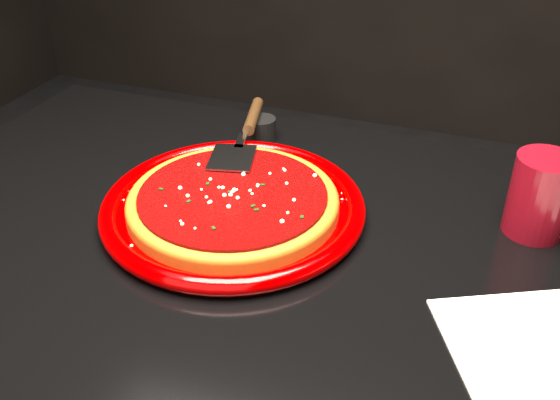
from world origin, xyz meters
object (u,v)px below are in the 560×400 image
at_px(plate, 233,206).
at_px(pizza_server, 245,133).
at_px(cup, 540,196).
at_px(ramekin, 261,129).

distance_m(plate, pizza_server, 0.17).
height_order(cup, ramekin, cup).
relative_size(cup, ramekin, 2.26).
bearing_deg(ramekin, plate, -78.06).
relative_size(pizza_server, cup, 2.49).
xyz_separation_m(plate, cup, (0.40, 0.11, 0.04)).
relative_size(plate, pizza_server, 1.33).
bearing_deg(pizza_server, ramekin, 77.02).
bearing_deg(plate, ramekin, 101.94).
height_order(plate, cup, cup).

